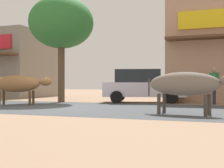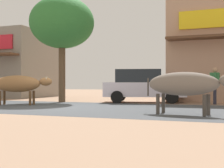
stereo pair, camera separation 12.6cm
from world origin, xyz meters
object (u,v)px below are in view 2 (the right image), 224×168
Objects in this scene: roadside_tree at (62,23)px; pedestrian_by_shop at (215,83)px; cow_far_dark at (185,84)px; parked_hatchback_car at (143,86)px; cow_near_brown at (18,84)px.

roadside_tree is 3.24× the size of pedestrian_by_shop.
roadside_tree reaches higher than cow_far_dark.
cow_far_dark is at bearing -33.45° from roadside_tree.
roadside_tree is 8.03m from pedestrian_by_shop.
pedestrian_by_shop is (3.44, -0.35, 0.13)m from parked_hatchback_car.
cow_near_brown is 0.96× the size of cow_far_dark.
roadside_tree is at bearing -174.18° from pedestrian_by_shop.
cow_near_brown is (-4.62, -3.72, 0.08)m from parked_hatchback_car.
cow_near_brown is 1.59× the size of pedestrian_by_shop.
cow_far_dark is (6.73, -4.44, -3.13)m from roadside_tree.
cow_near_brown is at bearing -157.27° from pedestrian_by_shop.
cow_far_dark is at bearing -13.82° from cow_near_brown.
roadside_tree is 1.96× the size of cow_far_dark.
pedestrian_by_shop is (8.06, 3.38, 0.05)m from cow_near_brown.
pedestrian_by_shop is at bearing 82.72° from cow_far_dark.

